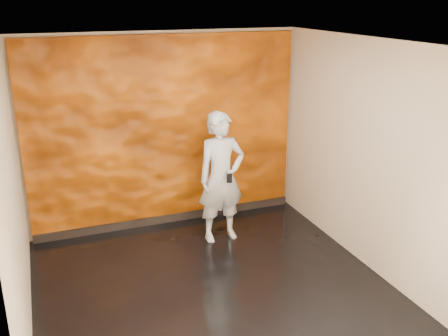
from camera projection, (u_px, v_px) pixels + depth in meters
room at (212, 176)px, 5.40m from camera, size 4.02×4.02×2.81m
feature_wall at (166, 133)px, 7.13m from camera, size 3.90×0.06×2.75m
baseboard at (170, 218)px, 7.53m from camera, size 3.90×0.04×0.12m
man at (221, 177)px, 6.77m from camera, size 0.68×0.46×1.81m
phone at (229, 178)px, 6.50m from camera, size 0.07×0.04×0.13m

